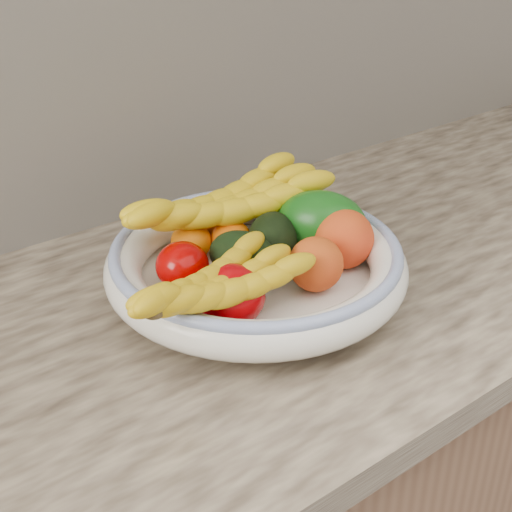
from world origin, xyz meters
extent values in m
cube|color=tan|center=(0.00, 1.68, 0.88)|extent=(2.44, 0.66, 0.04)
cube|color=beige|center=(0.00, 1.99, 1.15)|extent=(2.40, 0.02, 0.50)
cylinder|color=white|center=(0.00, 1.66, 0.91)|extent=(0.13, 0.13, 0.02)
cylinder|color=white|center=(0.00, 1.66, 0.92)|extent=(0.32, 0.32, 0.01)
torus|color=white|center=(0.00, 1.66, 0.95)|extent=(0.39, 0.39, 0.05)
torus|color=#3955A2|center=(0.00, 1.66, 0.97)|extent=(0.37, 0.37, 0.02)
ellipsoid|color=orange|center=(-0.04, 1.76, 0.95)|extent=(0.07, 0.07, 0.05)
ellipsoid|color=#E96204|center=(0.02, 1.77, 0.95)|extent=(0.07, 0.07, 0.05)
ellipsoid|color=#F46505|center=(0.01, 1.73, 0.95)|extent=(0.06, 0.06, 0.05)
ellipsoid|color=#9F0000|center=(-0.09, 1.69, 0.96)|extent=(0.07, 0.07, 0.06)
ellipsoid|color=#A10004|center=(-0.08, 1.60, 0.96)|extent=(0.10, 0.10, 0.07)
ellipsoid|color=black|center=(-0.02, 1.66, 0.96)|extent=(0.10, 0.11, 0.07)
ellipsoid|color=black|center=(0.04, 1.68, 0.96)|extent=(0.11, 0.11, 0.07)
ellipsoid|color=#0E4A0E|center=(0.11, 1.66, 0.98)|extent=(0.15, 0.16, 0.11)
ellipsoid|color=orange|center=(0.04, 1.59, 0.97)|extent=(0.09, 0.09, 0.07)
ellipsoid|color=orange|center=(0.11, 1.62, 0.97)|extent=(0.10, 0.10, 0.08)
camera|label=1|loc=(-0.49, 1.02, 1.40)|focal=50.00mm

